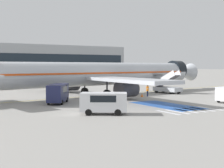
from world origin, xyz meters
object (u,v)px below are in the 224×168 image
(airliner, at_px, (101,74))
(boarding_stairs_forward, at_px, (167,87))
(ground_crew_0, at_px, (148,90))
(fuel_tanker, at_px, (7,80))
(traffic_cone_0, at_px, (142,95))
(terminal_building, at_px, (31,62))
(service_van_0, at_px, (104,101))
(service_van_1, at_px, (58,92))
(ground_crew_1, at_px, (136,90))

(airliner, xyz_separation_m, boarding_stairs_forward, (11.62, -2.52, -2.38))
(ground_crew_0, bearing_deg, boarding_stairs_forward, -179.27)
(fuel_tanker, xyz_separation_m, traffic_cone_0, (13.43, -30.00, -1.51))
(fuel_tanker, xyz_separation_m, terminal_building, (18.87, 48.04, 4.46))
(airliner, distance_m, service_van_0, 19.67)
(service_van_0, relative_size, ground_crew_0, 2.71)
(boarding_stairs_forward, xyz_separation_m, service_van_1, (-21.36, -4.25, 0.43))
(boarding_stairs_forward, bearing_deg, ground_crew_0, -164.80)
(ground_crew_1, bearing_deg, fuel_tanker, 70.59)
(boarding_stairs_forward, distance_m, service_van_0, 25.44)
(ground_crew_1, height_order, traffic_cone_0, ground_crew_1)
(traffic_cone_0, bearing_deg, service_van_1, -174.35)
(service_van_1, bearing_deg, service_van_0, -52.58)
(traffic_cone_0, bearing_deg, ground_crew_1, 79.13)
(service_van_0, bearing_deg, service_van_1, -143.77)
(service_van_0, xyz_separation_m, service_van_1, (-0.68, 10.56, 0.15))
(airliner, bearing_deg, boarding_stairs_forward, 68.45)
(boarding_stairs_forward, xyz_separation_m, ground_crew_1, (-7.00, -0.69, -0.07))
(fuel_tanker, relative_size, ground_crew_0, 5.48)
(service_van_0, height_order, terminal_building, terminal_building)
(fuel_tanker, bearing_deg, ground_crew_0, 30.64)
(fuel_tanker, bearing_deg, traffic_cone_0, 29.13)
(ground_crew_0, xyz_separation_m, terminal_building, (4.46, 78.10, 5.21))
(ground_crew_0, bearing_deg, service_van_1, -18.75)
(fuel_tanker, distance_m, service_van_0, 41.94)
(airliner, distance_m, ground_crew_0, 7.88)
(ground_crew_1, distance_m, traffic_cone_0, 2.32)
(fuel_tanker, height_order, service_van_1, fuel_tanker)
(ground_crew_1, bearing_deg, terminal_building, 40.33)
(service_van_0, relative_size, ground_crew_1, 3.01)
(service_van_1, xyz_separation_m, ground_crew_0, (14.93, 1.32, -0.39))
(service_van_1, xyz_separation_m, ground_crew_1, (14.36, 3.56, -0.50))
(boarding_stairs_forward, xyz_separation_m, ground_crew_0, (-6.43, -2.93, 0.04))
(service_van_1, distance_m, terminal_building, 81.89)
(airliner, height_order, terminal_building, terminal_building)
(traffic_cone_0, xyz_separation_m, terminal_building, (5.45, 78.04, 5.97))
(terminal_building, bearing_deg, boarding_stairs_forward, -88.50)
(terminal_building, bearing_deg, service_van_1, -103.72)
(fuel_tanker, height_order, terminal_building, terminal_building)
(airliner, relative_size, terminal_building, 0.63)
(ground_crew_0, xyz_separation_m, ground_crew_1, (-0.57, 2.25, -0.11))
(ground_crew_1, xyz_separation_m, traffic_cone_0, (-0.42, -2.18, -0.65))
(service_van_1, distance_m, traffic_cone_0, 14.06)
(traffic_cone_0, bearing_deg, boarding_stairs_forward, 21.15)
(boarding_stairs_forward, distance_m, terminal_building, 75.37)
(boarding_stairs_forward, height_order, service_van_0, boarding_stairs_forward)
(boarding_stairs_forward, distance_m, ground_crew_1, 7.04)
(fuel_tanker, xyz_separation_m, service_van_0, (0.17, -41.94, -0.51))
(boarding_stairs_forward, relative_size, service_van_1, 1.09)
(ground_crew_0, bearing_deg, airliner, -70.19)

